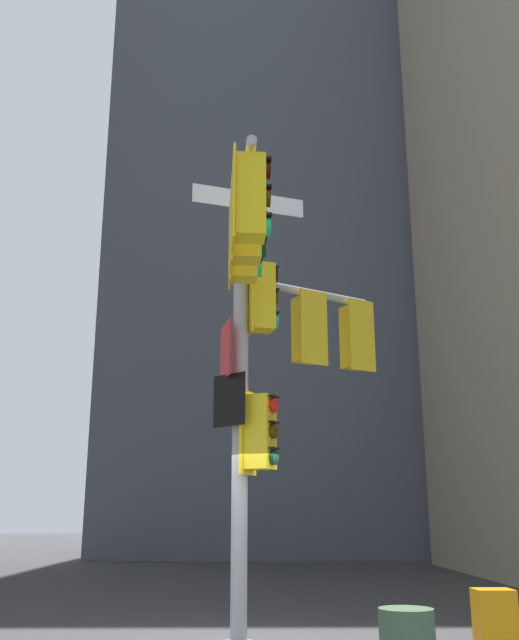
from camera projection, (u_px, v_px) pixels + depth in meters
building_mid_block at (280, 151)px, 40.73m from camera, size 16.24×16.24×43.99m
signal_pole_assembly at (267, 322)px, 9.78m from camera, size 2.79×3.94×7.06m
newspaper_box at (496, 630)px, 8.04m from camera, size 0.45×0.36×0.89m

